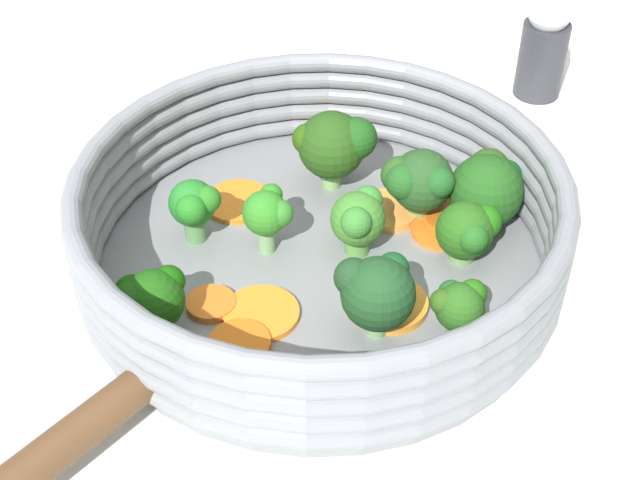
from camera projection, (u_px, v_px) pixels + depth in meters
name	position (u px, v px, depth m)	size (l,w,h in m)	color
ground_plane	(320.00, 270.00, 0.56)	(4.00, 4.00, 0.00)	white
skillet	(320.00, 264.00, 0.56)	(0.28, 0.28, 0.01)	gray
skillet_rim_wall	(320.00, 218.00, 0.53)	(0.30, 0.30, 0.06)	gray
skillet_rivet_left	(128.00, 357.00, 0.48)	(0.01, 0.01, 0.01)	gray
skillet_rivet_right	(190.00, 403.00, 0.46)	(0.01, 0.01, 0.01)	gray
carrot_slice_0	(261.00, 313.00, 0.51)	(0.04, 0.04, 0.00)	orange
carrot_slice_1	(240.00, 344.00, 0.49)	(0.04, 0.04, 0.01)	orange
carrot_slice_2	(329.00, 151.00, 0.64)	(0.03, 0.03, 0.01)	orange
carrot_slice_3	(453.00, 218.00, 0.58)	(0.04, 0.04, 0.01)	orange
carrot_slice_4	(211.00, 304.00, 0.52)	(0.03, 0.03, 0.00)	orange
carrot_slice_5	(390.00, 304.00, 0.52)	(0.04, 0.04, 0.01)	orange
carrot_slice_6	(269.00, 380.00, 0.47)	(0.03, 0.03, 0.01)	orange
carrot_slice_7	(439.00, 231.00, 0.57)	(0.04, 0.04, 0.00)	orange
carrot_slice_8	(388.00, 210.00, 0.59)	(0.04, 0.04, 0.01)	#EF963F
carrot_slice_9	(238.00, 201.00, 0.59)	(0.05, 0.05, 0.00)	orange
broccoli_floret_0	(334.00, 144.00, 0.59)	(0.05, 0.06, 0.06)	#7DAF5F
broccoli_floret_1	(194.00, 206.00, 0.55)	(0.03, 0.03, 0.04)	#5D8E53
broccoli_floret_2	(459.00, 305.00, 0.49)	(0.03, 0.03, 0.03)	#5D9850
broccoli_floret_3	(270.00, 211.00, 0.54)	(0.03, 0.03, 0.04)	#7AAC6C
broccoli_floret_4	(359.00, 219.00, 0.54)	(0.04, 0.03, 0.04)	#5C9543
broccoli_floret_5	(488.00, 187.00, 0.56)	(0.05, 0.05, 0.05)	#7FB665
broccoli_floret_6	(418.00, 181.00, 0.56)	(0.04, 0.05, 0.05)	#638A53
broccoli_floret_7	(149.00, 298.00, 0.49)	(0.04, 0.04, 0.04)	#82A769
broccoli_floret_8	(470.00, 230.00, 0.54)	(0.04, 0.04, 0.04)	#6F9A57
broccoli_floret_9	(376.00, 291.00, 0.49)	(0.04, 0.05, 0.05)	#7BA768
salt_shaker	(544.00, 45.00, 0.69)	(0.04, 0.04, 0.09)	#333338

